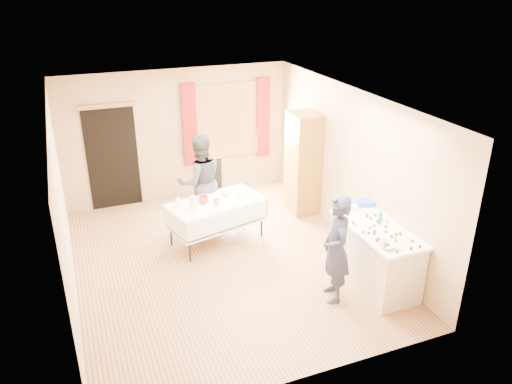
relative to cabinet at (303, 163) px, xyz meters
name	(u,v)px	position (x,y,z in m)	size (l,w,h in m)	color
floor	(223,261)	(-1.99, -1.20, -0.98)	(4.50, 5.50, 0.02)	#9E7047
ceiling	(218,100)	(-1.99, -1.20, 1.64)	(4.50, 5.50, 0.02)	white
wall_back	(178,135)	(-1.99, 1.56, 0.33)	(4.50, 0.02, 2.60)	tan
wall_front	(303,284)	(-1.99, -3.96, 0.33)	(4.50, 0.02, 2.60)	tan
wall_left	(62,210)	(-4.25, -1.20, 0.33)	(0.02, 5.50, 2.60)	tan
wall_right	(351,166)	(0.27, -1.20, 0.33)	(0.02, 5.50, 2.60)	tan
window_frame	(227,121)	(-0.99, 1.52, 0.53)	(1.32, 0.06, 1.52)	olive
window_pane	(227,121)	(-0.99, 1.50, 0.53)	(1.20, 0.02, 1.40)	white
curtain_left	(190,125)	(-1.77, 1.47, 0.53)	(0.28, 0.06, 1.65)	maroon
curtain_right	(263,117)	(-0.21, 1.47, 0.53)	(0.28, 0.06, 1.65)	maroon
doorway	(113,158)	(-3.29, 1.53, 0.03)	(0.95, 0.04, 2.00)	black
door_lintel	(106,106)	(-3.29, 1.50, 1.05)	(1.05, 0.06, 0.08)	olive
cabinet	(303,163)	(0.00, 0.00, 0.00)	(0.50, 0.60, 1.94)	#91621E
counter	(375,255)	(-0.10, -2.59, -0.52)	(0.73, 1.53, 0.91)	beige
party_table	(217,217)	(-1.88, -0.55, -0.52)	(1.73, 1.18, 0.75)	black
chair	(212,201)	(-1.68, 0.37, -0.64)	(0.50, 0.50, 1.10)	black
girl	(336,249)	(-0.84, -2.72, -0.18)	(0.50, 0.65, 1.58)	#1B1F39
woman	(200,182)	(-1.97, 0.09, -0.10)	(0.87, 0.69, 1.74)	black
soda_can	(380,217)	(0.06, -2.42, 0.00)	(0.07, 0.07, 0.12)	#0A903D
mixing_bowl	(388,246)	(-0.30, -3.12, -0.03)	(0.22, 0.22, 0.05)	white
foam_block	(353,208)	(-0.13, -1.97, -0.02)	(0.15, 0.10, 0.08)	white
blue_basket	(363,203)	(0.12, -1.87, -0.02)	(0.30, 0.20, 0.08)	blue
pitcher	(193,203)	(-2.31, -0.73, -0.11)	(0.11, 0.11, 0.22)	silver
cup_red	(203,200)	(-2.10, -0.55, -0.16)	(0.16, 0.16, 0.13)	red
cup_rainbow	(217,202)	(-1.92, -0.70, -0.17)	(0.15, 0.15, 0.10)	red
small_bowl	(227,193)	(-1.62, -0.36, -0.19)	(0.21, 0.21, 0.06)	white
pastry_tray	(243,196)	(-1.39, -0.54, -0.21)	(0.28, 0.20, 0.02)	white
bottle	(178,201)	(-2.51, -0.51, -0.13)	(0.08, 0.09, 0.18)	white
cake_balls	(382,233)	(-0.15, -2.77, -0.04)	(0.54, 1.10, 0.04)	#3F2314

